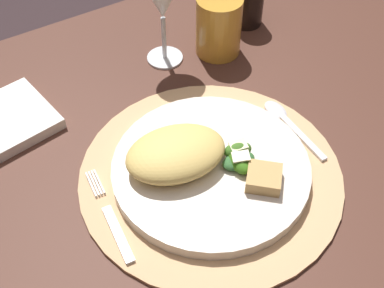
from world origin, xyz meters
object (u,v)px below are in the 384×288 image
Objects in this scene: dining_table at (208,198)px; spoon at (284,119)px; fork at (111,219)px; dinner_plate at (211,169)px; dark_tumbler at (247,1)px; napkin at (4,122)px; amber_tumbler at (219,26)px.

spoon reaches higher than dining_table.
spoon reaches higher than fork.
dinner_plate is at bearing -122.15° from dining_table.
dark_tumbler reaches higher than fork.
napkin is 1.51× the size of dark_tumbler.
fork is at bearing -144.44° from amber_tumbler.
napkin is at bearing 130.83° from dinner_plate.
napkin is (-0.37, 0.22, 0.00)m from spoon.
amber_tumbler reaches higher than fork.
dinner_plate is at bearing -125.89° from amber_tumbler.
dinner_plate is at bearing -133.49° from dark_tumbler.
amber_tumbler is (0.39, -0.02, 0.04)m from napkin.
dinner_plate is 1.75× the size of fork.
napkin is (-0.25, 0.20, 0.15)m from dining_table.
spoon is 1.02× the size of napkin.
dinner_plate is (-0.03, -0.05, 0.15)m from dining_table.
dining_table is 11.84× the size of dark_tumbler.
amber_tumbler is (0.01, 0.21, 0.04)m from spoon.
dark_tumbler reaches higher than dinner_plate.
dining_table is 0.19m from spoon.
amber_tumbler reaches higher than spoon.
dining_table is at bearing -135.55° from dark_tumbler.
amber_tumbler is 1.13× the size of dark_tumbler.
dark_tumbler is at bearing 44.45° from dining_table.
dinner_plate is 0.29m from amber_tumbler.
napkin reaches higher than dining_table.
amber_tumbler is at bearing 35.56° from fork.
dining_table is 10.45× the size of amber_tumbler.
dining_table is 3.98× the size of dinner_plate.
spoon is (0.31, 0.02, 0.00)m from fork.
dining_table is at bearing -38.87° from napkin.
fork is at bearing -165.69° from dining_table.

